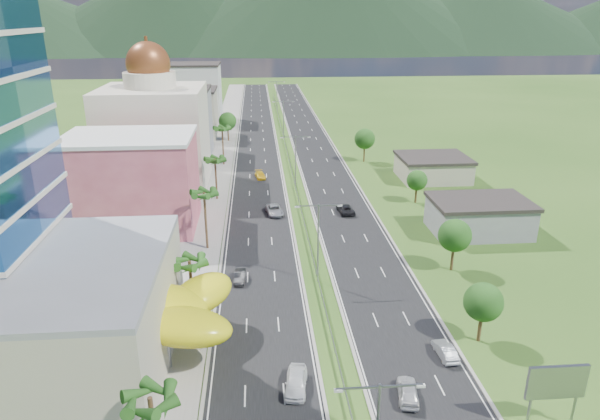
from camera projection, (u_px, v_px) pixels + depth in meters
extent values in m
plane|color=#2D5119|center=(327.00, 322.00, 61.91)|extent=(500.00, 500.00, 0.00)
cube|color=black|center=(257.00, 144.00, 145.47)|extent=(11.00, 260.00, 0.04)
cube|color=black|center=(312.00, 143.00, 146.62)|extent=(11.00, 260.00, 0.04)
cube|color=gray|center=(222.00, 145.00, 144.72)|extent=(7.00, 260.00, 0.12)
cube|color=gray|center=(289.00, 159.00, 129.01)|extent=(0.08, 216.00, 0.28)
cube|color=gray|center=(274.00, 97.00, 224.45)|extent=(0.10, 0.12, 0.70)
cube|color=gray|center=(358.00, 388.00, 34.69)|extent=(2.88, 0.12, 0.12)
cube|color=gray|center=(402.00, 386.00, 34.91)|extent=(2.88, 0.12, 0.12)
cube|color=silver|center=(338.00, 390.00, 34.62)|extent=(0.60, 0.25, 0.18)
cube|color=silver|center=(421.00, 386.00, 35.04)|extent=(0.60, 0.25, 0.18)
cylinder|color=gray|center=(318.00, 244.00, 69.35)|extent=(0.20, 0.20, 11.00)
cube|color=gray|center=(307.00, 206.00, 67.41)|extent=(2.88, 0.12, 0.12)
cube|color=gray|center=(330.00, 205.00, 67.63)|extent=(2.88, 0.12, 0.12)
cube|color=silver|center=(297.00, 207.00, 67.34)|extent=(0.60, 0.25, 0.18)
cube|color=silver|center=(340.00, 206.00, 67.76)|extent=(0.60, 0.25, 0.18)
cylinder|color=gray|center=(295.00, 163.00, 106.75)|extent=(0.20, 0.20, 11.00)
cube|color=gray|center=(288.00, 137.00, 104.80)|extent=(2.88, 0.12, 0.12)
cube|color=gray|center=(303.00, 137.00, 105.02)|extent=(2.88, 0.12, 0.12)
cube|color=silver|center=(282.00, 138.00, 104.74)|extent=(0.60, 0.25, 0.18)
cube|color=silver|center=(309.00, 137.00, 105.15)|extent=(0.60, 0.25, 0.18)
cylinder|color=gray|center=(284.00, 121.00, 148.81)|extent=(0.20, 0.20, 11.00)
cube|color=gray|center=(278.00, 101.00, 146.87)|extent=(2.88, 0.12, 0.12)
cube|color=gray|center=(289.00, 101.00, 147.09)|extent=(2.88, 0.12, 0.12)
cube|color=silver|center=(273.00, 102.00, 146.80)|extent=(0.60, 0.25, 0.18)
cube|color=silver|center=(293.00, 102.00, 147.22)|extent=(0.60, 0.25, 0.18)
cylinder|color=gray|center=(277.00, 97.00, 190.88)|extent=(0.20, 0.20, 11.00)
cube|color=gray|center=(273.00, 82.00, 188.93)|extent=(2.88, 0.12, 0.12)
cube|color=gray|center=(281.00, 82.00, 189.15)|extent=(2.88, 0.12, 0.12)
cube|color=silver|center=(269.00, 82.00, 188.87)|extent=(0.60, 0.25, 0.18)
cube|color=silver|center=(284.00, 82.00, 189.29)|extent=(0.60, 0.25, 0.18)
cube|color=#B4AA94|center=(10.00, 321.00, 51.95)|extent=(30.00, 24.00, 11.00)
cylinder|color=gray|center=(109.00, 326.00, 57.51)|extent=(0.50, 0.50, 4.00)
cylinder|color=gray|center=(168.00, 350.00, 53.37)|extent=(0.50, 0.50, 4.00)
cylinder|color=gray|center=(120.00, 371.00, 50.26)|extent=(0.50, 0.50, 4.00)
cylinder|color=gray|center=(194.00, 322.00, 58.20)|extent=(0.50, 0.50, 4.00)
cube|color=#B74B5D|center=(132.00, 184.00, 87.08)|extent=(20.00, 15.00, 15.00)
cube|color=beige|center=(155.00, 138.00, 107.72)|extent=(20.00, 20.00, 20.00)
cylinder|color=beige|center=(150.00, 80.00, 103.73)|extent=(10.00, 10.00, 3.00)
sphere|color=brown|center=(148.00, 64.00, 102.69)|extent=(8.40, 8.40, 8.40)
cube|color=gray|center=(178.00, 124.00, 131.86)|extent=(16.00, 15.00, 16.00)
cube|color=#B4AA94|center=(188.00, 114.00, 152.94)|extent=(16.00, 15.00, 13.00)
cube|color=silver|center=(196.00, 94.00, 173.58)|extent=(16.00, 15.00, 18.00)
cylinder|color=gray|center=(529.00, 412.00, 45.68)|extent=(0.24, 0.24, 3.20)
cylinder|color=gray|center=(573.00, 410.00, 45.99)|extent=(0.24, 0.24, 3.20)
cube|color=#D85919|center=(557.00, 382.00, 44.79)|extent=(5.20, 0.35, 3.20)
cube|color=gray|center=(479.00, 218.00, 86.56)|extent=(15.00, 10.00, 5.00)
cube|color=#B4AA94|center=(433.00, 169.00, 114.86)|extent=(14.00, 12.00, 4.40)
cylinder|color=#47301C|center=(192.00, 291.00, 61.29)|extent=(0.36, 0.36, 7.50)
cylinder|color=#47301C|center=(206.00, 221.00, 79.73)|extent=(0.36, 0.36, 9.00)
cylinder|color=#47301C|center=(216.00, 179.00, 101.41)|extent=(0.36, 0.36, 8.00)
cylinder|color=#47301C|center=(223.00, 146.00, 124.64)|extent=(0.36, 0.36, 8.80)
cylinder|color=#47301C|center=(228.00, 132.00, 148.68)|extent=(0.40, 0.40, 4.90)
sphere|color=#26581B|center=(228.00, 121.00, 147.59)|extent=(4.90, 4.90, 4.90)
cylinder|color=#47301C|center=(480.00, 324.00, 57.74)|extent=(0.40, 0.40, 4.20)
sphere|color=#26581B|center=(483.00, 302.00, 56.80)|extent=(4.20, 4.20, 4.20)
cylinder|color=#47301C|center=(453.00, 255.00, 73.80)|extent=(0.40, 0.40, 4.55)
sphere|color=#26581B|center=(455.00, 235.00, 72.78)|extent=(4.55, 4.55, 4.55)
cylinder|color=#47301C|center=(416.00, 193.00, 100.32)|extent=(0.40, 0.40, 3.85)
sphere|color=#26581B|center=(417.00, 180.00, 99.47)|extent=(3.85, 3.85, 3.85)
cylinder|color=#47301C|center=(364.00, 152.00, 127.88)|extent=(0.40, 0.40, 4.90)
sphere|color=#26581B|center=(365.00, 139.00, 126.79)|extent=(4.90, 4.90, 4.90)
imported|color=white|center=(296.00, 382.00, 50.59)|extent=(2.70, 5.20, 1.69)
imported|color=black|center=(240.00, 277.00, 71.15)|extent=(1.61, 4.06, 1.32)
imported|color=#989BA0|center=(274.00, 210.00, 94.85)|extent=(3.32, 5.83, 1.53)
imported|color=gold|center=(260.00, 175.00, 115.60)|extent=(2.56, 4.88, 1.35)
imported|color=silver|center=(408.00, 391.00, 49.47)|extent=(2.56, 4.78, 1.55)
imported|color=#9EA1A5|center=(445.00, 351.00, 55.49)|extent=(1.72, 4.27, 1.38)
imported|color=black|center=(345.00, 209.00, 95.44)|extent=(2.90, 5.48, 1.47)
imported|color=black|center=(225.00, 277.00, 71.20)|extent=(0.71, 1.81, 1.13)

